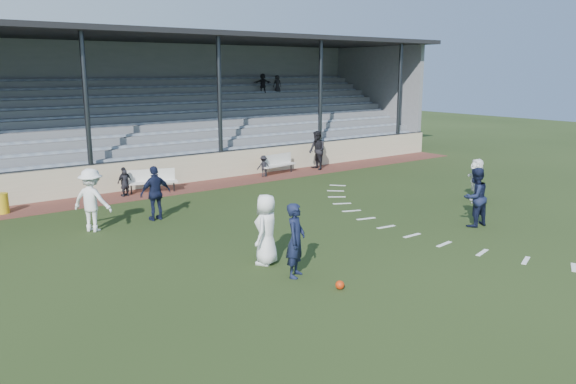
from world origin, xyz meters
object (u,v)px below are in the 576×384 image
(bench_left, at_px, (151,179))
(bench_right, at_px, (277,162))
(football, at_px, (340,285))
(player_navy_lead, at_px, (296,240))
(official, at_px, (317,150))
(trash_bin, at_px, (2,203))
(player_white_lead, at_px, (266,229))

(bench_left, bearing_deg, bench_right, 20.85)
(football, relative_size, player_navy_lead, 0.11)
(football, bearing_deg, official, 52.02)
(football, relative_size, official, 0.11)
(official, bearing_deg, trash_bin, -78.78)
(player_navy_lead, bearing_deg, bench_left, 48.35)
(trash_bin, height_order, player_white_lead, player_white_lead)
(player_navy_lead, height_order, official, official)
(football, bearing_deg, trash_bin, 111.28)
(football, distance_m, official, 15.78)
(bench_left, height_order, bench_right, same)
(bench_right, relative_size, trash_bin, 2.85)
(trash_bin, bearing_deg, bench_left, 1.02)
(bench_left, bearing_deg, trash_bin, -160.50)
(trash_bin, relative_size, player_white_lead, 0.39)
(trash_bin, bearing_deg, football, -68.72)
(trash_bin, height_order, football, trash_bin)
(bench_left, xyz_separation_m, player_navy_lead, (-1.12, -11.08, 0.33))
(trash_bin, xyz_separation_m, official, (14.47, 0.16, 0.61))
(bench_left, distance_m, football, 12.39)
(bench_left, relative_size, player_white_lead, 1.10)
(official, bearing_deg, player_navy_lead, -31.33)
(player_white_lead, relative_size, player_navy_lead, 1.01)
(bench_right, bearing_deg, player_navy_lead, -133.49)
(player_navy_lead, bearing_deg, official, 12.21)
(football, xyz_separation_m, official, (9.70, 12.42, 0.89))
(trash_bin, distance_m, official, 14.49)
(trash_bin, bearing_deg, official, 0.65)
(football, bearing_deg, player_white_lead, 97.72)
(trash_bin, xyz_separation_m, football, (4.78, -12.26, -0.27))
(bench_left, distance_m, official, 8.89)
(football, height_order, player_navy_lead, player_navy_lead)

